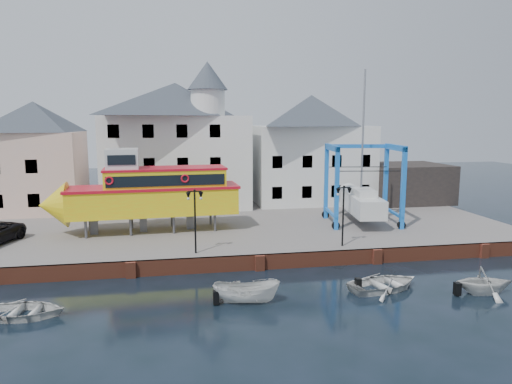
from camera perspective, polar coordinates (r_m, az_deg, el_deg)
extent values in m
plane|color=black|center=(29.71, 0.46, -9.75)|extent=(140.00, 140.00, 0.00)
cube|color=#67605C|center=(40.05, -2.41, -4.13)|extent=(44.00, 22.00, 1.00)
cube|color=brown|center=(29.67, 0.41, -8.76)|extent=(44.00, 0.25, 1.00)
cube|color=brown|center=(29.20, -15.37, -9.38)|extent=(0.60, 0.36, 1.00)
cube|color=brown|center=(29.51, 0.47, -8.86)|extent=(0.60, 0.36, 1.00)
cube|color=brown|center=(31.88, 14.89, -7.81)|extent=(0.60, 0.36, 1.00)
cube|color=brown|center=(35.93, 26.63, -6.59)|extent=(0.60, 0.36, 1.00)
cube|color=beige|center=(47.71, -25.63, 2.27)|extent=(8.00, 7.00, 7.50)
pyramid|color=#343B44|center=(47.48, -26.05, 8.45)|extent=(8.00, 7.00, 2.80)
cube|color=black|center=(44.54, -26.01, -0.95)|extent=(1.00, 0.08, 1.20)
cube|color=black|center=(44.18, -26.27, 2.88)|extent=(1.00, 0.08, 1.20)
cube|color=white|center=(46.37, -9.84, 3.77)|extent=(14.00, 8.00, 9.00)
pyramid|color=#343B44|center=(46.25, -10.04, 11.32)|extent=(14.00, 8.00, 3.20)
cube|color=black|center=(43.12, -17.04, -0.74)|extent=(1.00, 0.08, 1.20)
cube|color=black|center=(42.85, -13.06, -0.64)|extent=(1.00, 0.08, 1.20)
cube|color=black|center=(42.79, -9.05, -0.53)|extent=(1.00, 0.08, 1.20)
cube|color=black|center=(42.94, -5.04, -0.42)|extent=(1.00, 0.08, 1.20)
cube|color=black|center=(42.75, -17.22, 3.23)|extent=(1.00, 0.08, 1.20)
cube|color=black|center=(42.48, -13.20, 3.36)|extent=(1.00, 0.08, 1.20)
cube|color=black|center=(42.42, -9.14, 3.47)|extent=(1.00, 0.08, 1.20)
cube|color=black|center=(42.57, -5.10, 3.57)|extent=(1.00, 0.08, 1.20)
cube|color=black|center=(42.59, -17.40, 7.25)|extent=(1.00, 0.08, 1.20)
cube|color=black|center=(42.31, -13.34, 7.40)|extent=(1.00, 0.08, 1.20)
cube|color=black|center=(42.25, -9.24, 7.52)|extent=(1.00, 0.08, 1.20)
cube|color=black|center=(42.40, -5.15, 7.61)|extent=(1.00, 0.08, 1.20)
cylinder|color=white|center=(43.95, -6.04, 11.02)|extent=(3.20, 3.20, 2.40)
cone|color=#343B44|center=(44.12, -6.09, 14.27)|extent=(3.80, 3.80, 2.60)
cube|color=white|center=(48.99, 6.80, 3.51)|extent=(12.00, 8.00, 8.00)
pyramid|color=#343B44|center=(48.80, 6.92, 10.07)|extent=(12.00, 8.00, 3.20)
cube|color=black|center=(44.34, 2.65, -0.11)|extent=(1.00, 0.08, 1.20)
cube|color=black|center=(45.09, 6.37, 0.00)|extent=(1.00, 0.08, 1.20)
cube|color=black|center=(46.02, 9.96, 0.09)|extent=(1.00, 0.08, 1.20)
cube|color=black|center=(47.12, 13.39, 0.19)|extent=(1.00, 0.08, 1.20)
cube|color=black|center=(43.98, 2.68, 3.76)|extent=(1.00, 0.08, 1.20)
cube|color=black|center=(44.73, 6.44, 3.80)|extent=(1.00, 0.08, 1.20)
cube|color=black|center=(45.67, 10.06, 3.82)|extent=(1.00, 0.08, 1.20)
cube|color=black|center=(46.78, 13.52, 3.82)|extent=(1.00, 0.08, 1.20)
cube|color=black|center=(51.20, 18.20, 1.11)|extent=(8.00, 7.00, 4.00)
cylinder|color=black|center=(29.63, -7.61, -3.86)|extent=(0.12, 0.12, 4.00)
cube|color=black|center=(29.25, -7.69, 0.07)|extent=(0.90, 0.06, 0.06)
sphere|color=black|center=(29.24, -7.69, 0.20)|extent=(0.16, 0.16, 0.16)
cone|color=black|center=(29.28, -8.46, -0.48)|extent=(0.32, 0.32, 0.45)
sphere|color=silver|center=(29.31, -8.45, -0.82)|extent=(0.18, 0.18, 0.18)
cone|color=black|center=(29.31, -6.90, -0.43)|extent=(0.32, 0.32, 0.45)
sphere|color=silver|center=(29.34, -6.89, -0.78)|extent=(0.18, 0.18, 0.18)
cylinder|color=black|center=(31.63, 10.83, -3.13)|extent=(0.12, 0.12, 4.00)
cube|color=black|center=(31.28, 10.93, 0.55)|extent=(0.90, 0.06, 0.06)
sphere|color=black|center=(31.27, 10.94, 0.68)|extent=(0.16, 0.16, 0.16)
cone|color=black|center=(31.18, 10.23, 0.04)|extent=(0.32, 0.32, 0.45)
sphere|color=silver|center=(31.20, 10.22, -0.29)|extent=(0.18, 0.18, 0.18)
cone|color=black|center=(31.46, 11.60, 0.08)|extent=(0.32, 0.32, 0.45)
sphere|color=silver|center=(31.49, 11.59, -0.25)|extent=(0.18, 0.18, 0.18)
cylinder|color=#59595E|center=(35.58, -20.50, -4.39)|extent=(0.21, 0.21, 1.36)
cylinder|color=#59595E|center=(38.04, -20.05, -3.54)|extent=(0.21, 0.21, 1.36)
cylinder|color=#59595E|center=(35.31, -15.39, -4.24)|extent=(0.21, 0.21, 1.36)
cylinder|color=#59595E|center=(37.79, -15.27, -3.39)|extent=(0.21, 0.21, 1.36)
cylinder|color=#59595E|center=(35.33, -10.24, -4.06)|extent=(0.21, 0.21, 1.36)
cylinder|color=#59595E|center=(37.80, -10.46, -3.22)|extent=(0.21, 0.21, 1.36)
cylinder|color=#59595E|center=(35.63, -5.15, -3.84)|extent=(0.21, 0.21, 1.36)
cylinder|color=#59595E|center=(38.08, -5.70, -3.03)|extent=(0.21, 0.21, 1.36)
cube|color=#59595E|center=(36.75, -19.56, -3.93)|extent=(0.57, 0.48, 1.36)
cube|color=#59595E|center=(36.53, -13.91, -3.75)|extent=(0.57, 0.48, 1.36)
cube|color=#59595E|center=(36.66, -8.24, -3.54)|extent=(0.57, 0.48, 1.36)
cube|color=yellow|center=(36.21, -12.57, -1.12)|extent=(12.84, 4.18, 1.99)
cone|color=yellow|center=(36.86, -24.03, -1.50)|extent=(2.19, 3.55, 3.44)
cube|color=red|center=(36.04, -12.63, 0.58)|extent=(13.12, 4.34, 0.20)
cube|color=yellow|center=(35.98, -11.22, 1.63)|extent=(9.21, 3.61, 1.45)
cube|color=black|center=(34.42, -11.12, 1.39)|extent=(8.67, 0.58, 0.81)
cube|color=black|center=(37.53, -11.32, 1.99)|extent=(8.67, 0.58, 0.81)
cube|color=red|center=(35.89, -11.26, 2.91)|extent=(9.40, 3.71, 0.16)
cube|color=silver|center=(35.85, -16.37, 3.90)|extent=(2.49, 2.49, 1.65)
cube|color=black|center=(34.64, -16.47, 3.86)|extent=(1.98, 0.18, 0.72)
torus|color=red|center=(34.44, -17.90, 1.36)|extent=(0.64, 0.16, 0.63)
torus|color=red|center=(34.43, -8.87, 1.68)|extent=(0.64, 0.16, 0.63)
cube|color=#126EBC|center=(36.09, 10.06, 0.38)|extent=(0.37, 0.37, 6.51)
cylinder|color=black|center=(36.62, 9.94, -4.16)|extent=(0.68, 0.32, 0.65)
cube|color=#126EBC|center=(40.28, 8.77, 1.28)|extent=(0.37, 0.37, 6.51)
cylinder|color=black|center=(40.76, 8.67, -2.81)|extent=(0.68, 0.32, 0.65)
cube|color=#126EBC|center=(37.55, 17.93, 0.41)|extent=(0.37, 0.37, 6.51)
cylinder|color=black|center=(38.07, 17.72, -3.95)|extent=(0.68, 0.32, 0.65)
cube|color=#126EBC|center=(41.60, 15.90, 1.28)|extent=(0.37, 0.37, 6.51)
cylinder|color=black|center=(42.07, 15.73, -2.68)|extent=(0.68, 0.32, 0.65)
cube|color=#126EBC|center=(37.89, 9.50, 5.49)|extent=(0.96, 4.65, 0.46)
cube|color=#126EBC|center=(38.57, 9.29, -2.57)|extent=(0.86, 4.64, 0.20)
cube|color=#126EBC|center=(39.29, 17.06, 5.34)|extent=(0.96, 4.65, 0.46)
cube|color=#126EBC|center=(39.94, 16.71, -2.44)|extent=(0.86, 4.64, 0.20)
cube|color=#126EBC|center=(40.59, 12.53, 5.62)|extent=(5.57, 1.08, 0.33)
cube|color=silver|center=(39.04, 13.11, -1.44)|extent=(3.07, 7.20, 1.49)
cone|color=silver|center=(42.99, 11.66, -0.46)|extent=(2.32, 1.77, 2.14)
cube|color=#59595E|center=(39.24, 13.05, -2.97)|extent=(0.45, 1.69, 0.65)
cube|color=silver|center=(38.43, 13.34, -0.06)|extent=(1.85, 2.97, 0.56)
cylinder|color=#99999E|center=(38.90, 13.23, 7.21)|extent=(0.18, 0.18, 10.23)
cube|color=black|center=(37.03, 13.94, 2.56)|extent=(4.95, 0.80, 0.05)
cube|color=black|center=(40.25, 12.63, 3.08)|extent=(4.95, 0.80, 0.05)
imported|color=silver|center=(24.74, -1.21, -13.65)|extent=(3.72, 1.91, 1.37)
imported|color=silver|center=(27.53, 15.76, -11.62)|extent=(5.02, 4.10, 0.91)
imported|color=silver|center=(28.79, 26.51, -11.32)|extent=(3.47, 3.11, 1.65)
imported|color=silver|center=(25.78, -27.31, -13.72)|extent=(4.54, 3.49, 0.87)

